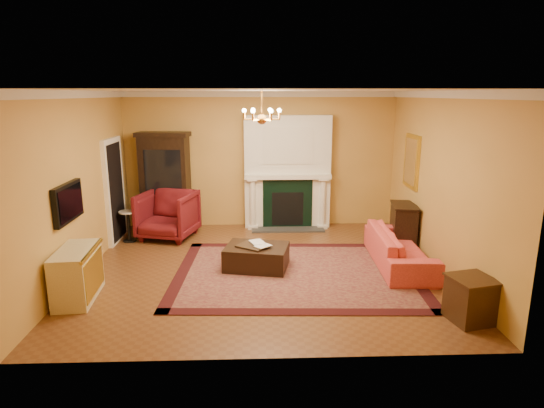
{
  "coord_description": "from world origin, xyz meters",
  "views": [
    {
      "loc": [
        -0.11,
        -7.38,
        2.95
      ],
      "look_at": [
        0.17,
        0.3,
        1.08
      ],
      "focal_mm": 30.0,
      "sensor_mm": 36.0,
      "label": 1
    }
  ],
  "objects_px": {
    "end_table": "(471,301)",
    "pedestal_table": "(129,224)",
    "coral_sofa": "(400,242)",
    "leather_ottoman": "(257,257)",
    "commode": "(77,274)",
    "console_table": "(403,227)",
    "china_cabinet": "(166,184)",
    "wingback_armchair": "(168,213)"
  },
  "relations": [
    {
      "from": "pedestal_table",
      "to": "end_table",
      "type": "distance_m",
      "value": 6.48
    },
    {
      "from": "commode",
      "to": "console_table",
      "type": "relative_size",
      "value": 1.24
    },
    {
      "from": "console_table",
      "to": "wingback_armchair",
      "type": "bearing_deg",
      "value": -179.62
    },
    {
      "from": "china_cabinet",
      "to": "leather_ottoman",
      "type": "xyz_separation_m",
      "value": [
        1.99,
        -2.47,
        -0.82
      ]
    },
    {
      "from": "wingback_armchair",
      "to": "coral_sofa",
      "type": "xyz_separation_m",
      "value": [
        4.35,
        -1.73,
        -0.13
      ]
    },
    {
      "from": "china_cabinet",
      "to": "console_table",
      "type": "relative_size",
      "value": 2.48
    },
    {
      "from": "wingback_armchair",
      "to": "leather_ottoman",
      "type": "bearing_deg",
      "value": -29.2
    },
    {
      "from": "wingback_armchair",
      "to": "console_table",
      "type": "height_order",
      "value": "wingback_armchair"
    },
    {
      "from": "china_cabinet",
      "to": "console_table",
      "type": "height_order",
      "value": "china_cabinet"
    },
    {
      "from": "coral_sofa",
      "to": "wingback_armchair",
      "type": "bearing_deg",
      "value": 71.02
    },
    {
      "from": "coral_sofa",
      "to": "console_table",
      "type": "bearing_deg",
      "value": -18.05
    },
    {
      "from": "pedestal_table",
      "to": "wingback_armchair",
      "type": "bearing_deg",
      "value": 16.7
    },
    {
      "from": "commode",
      "to": "wingback_armchair",
      "type": "bearing_deg",
      "value": 70.7
    },
    {
      "from": "pedestal_table",
      "to": "console_table",
      "type": "height_order",
      "value": "console_table"
    },
    {
      "from": "china_cabinet",
      "to": "pedestal_table",
      "type": "relative_size",
      "value": 3.21
    },
    {
      "from": "end_table",
      "to": "pedestal_table",
      "type": "bearing_deg",
      "value": 146.76
    },
    {
      "from": "coral_sofa",
      "to": "commode",
      "type": "bearing_deg",
      "value": 105.45
    },
    {
      "from": "pedestal_table",
      "to": "commode",
      "type": "relative_size",
      "value": 0.63
    },
    {
      "from": "china_cabinet",
      "to": "coral_sofa",
      "type": "relative_size",
      "value": 0.96
    },
    {
      "from": "china_cabinet",
      "to": "wingback_armchair",
      "type": "height_order",
      "value": "china_cabinet"
    },
    {
      "from": "end_table",
      "to": "leather_ottoman",
      "type": "distance_m",
      "value": 3.45
    },
    {
      "from": "commode",
      "to": "leather_ottoman",
      "type": "relative_size",
      "value": 0.98
    },
    {
      "from": "pedestal_table",
      "to": "end_table",
      "type": "bearing_deg",
      "value": -33.24
    },
    {
      "from": "china_cabinet",
      "to": "leather_ottoman",
      "type": "bearing_deg",
      "value": -45.51
    },
    {
      "from": "console_table",
      "to": "leather_ottoman",
      "type": "height_order",
      "value": "console_table"
    },
    {
      "from": "commode",
      "to": "pedestal_table",
      "type": "bearing_deg",
      "value": 85.23
    },
    {
      "from": "pedestal_table",
      "to": "coral_sofa",
      "type": "bearing_deg",
      "value": -16.43
    },
    {
      "from": "leather_ottoman",
      "to": "coral_sofa",
      "type": "bearing_deg",
      "value": 13.4
    },
    {
      "from": "wingback_armchair",
      "to": "console_table",
      "type": "relative_size",
      "value": 1.31
    },
    {
      "from": "commode",
      "to": "end_table",
      "type": "height_order",
      "value": "commode"
    },
    {
      "from": "console_table",
      "to": "end_table",
      "type": "bearing_deg",
      "value": -81.7
    },
    {
      "from": "pedestal_table",
      "to": "commode",
      "type": "height_order",
      "value": "commode"
    },
    {
      "from": "commode",
      "to": "coral_sofa",
      "type": "bearing_deg",
      "value": 8.6
    },
    {
      "from": "pedestal_table",
      "to": "end_table",
      "type": "xyz_separation_m",
      "value": [
        5.42,
        -3.55,
        -0.08
      ]
    },
    {
      "from": "pedestal_table",
      "to": "commode",
      "type": "xyz_separation_m",
      "value": [
        -0.03,
        -2.67,
        0.01
      ]
    },
    {
      "from": "wingback_armchair",
      "to": "coral_sofa",
      "type": "bearing_deg",
      "value": -6.62
    },
    {
      "from": "end_table",
      "to": "console_table",
      "type": "bearing_deg",
      "value": 88.86
    },
    {
      "from": "wingback_armchair",
      "to": "commode",
      "type": "bearing_deg",
      "value": -90.09
    },
    {
      "from": "wingback_armchair",
      "to": "end_table",
      "type": "distance_m",
      "value": 6.01
    },
    {
      "from": "wingback_armchair",
      "to": "pedestal_table",
      "type": "height_order",
      "value": "wingback_armchair"
    },
    {
      "from": "coral_sofa",
      "to": "leather_ottoman",
      "type": "distance_m",
      "value": 2.52
    },
    {
      "from": "coral_sofa",
      "to": "console_table",
      "type": "distance_m",
      "value": 1.05
    }
  ]
}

